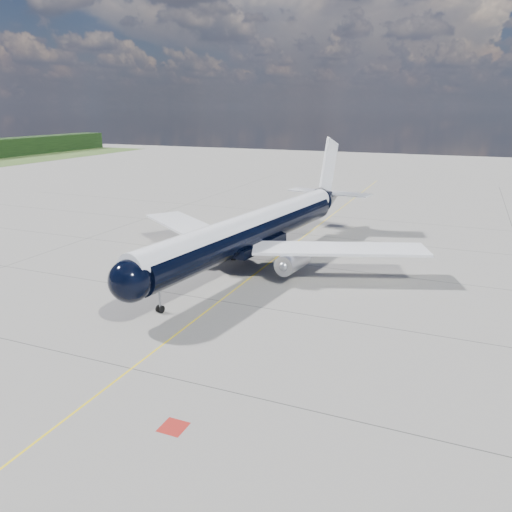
% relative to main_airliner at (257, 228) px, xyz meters
% --- Properties ---
extents(ground, '(320.00, 320.00, 0.00)m').
position_rel_main_airliner_xyz_m(ground, '(1.42, 6.57, -4.56)').
color(ground, gray).
rests_on(ground, ground).
extents(taxiway_centerline, '(0.16, 160.00, 0.01)m').
position_rel_main_airliner_xyz_m(taxiway_centerline, '(1.42, 1.57, -4.55)').
color(taxiway_centerline, yellow).
rests_on(taxiway_centerline, ground).
extents(red_marking, '(1.60, 1.60, 0.01)m').
position_rel_main_airliner_xyz_m(red_marking, '(8.22, -33.43, -4.55)').
color(red_marking, maroon).
rests_on(red_marking, ground).
extents(main_airliner, '(41.38, 50.76, 14.68)m').
position_rel_main_airliner_xyz_m(main_airliner, '(0.00, 0.00, 0.00)').
color(main_airliner, black).
rests_on(main_airliner, ground).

